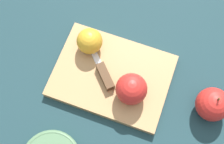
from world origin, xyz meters
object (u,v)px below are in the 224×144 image
apple_whole (213,104)px  apple_half_left (131,89)px  knife (104,74)px  apple_half_right (90,41)px

apple_whole → apple_half_left: bearing=18.2°
apple_half_left → apple_whole: 0.22m
knife → apple_whole: apple_whole is taller
apple_half_right → knife: size_ratio=0.51×
apple_half_right → knife: bearing=-94.7°
apple_half_left → apple_half_right: size_ratio=1.15×
knife → apple_whole: 0.30m
apple_half_left → apple_half_right: 0.18m
apple_half_right → apple_whole: 0.37m
apple_half_left → knife: bearing=-35.4°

